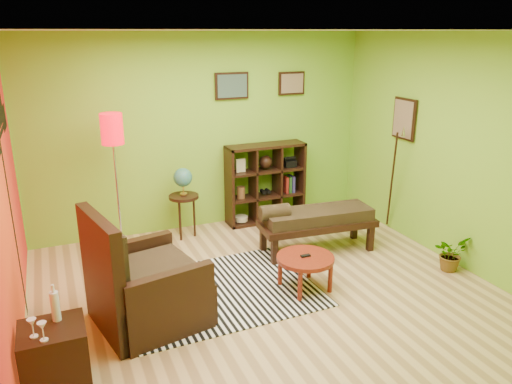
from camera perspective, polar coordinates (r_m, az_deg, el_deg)
name	(u,v)px	position (r m, az deg, el deg)	size (l,w,h in m)	color
ground	(265,291)	(5.72, 1.05, -11.30)	(5.00, 5.00, 0.00)	tan
room_shell	(257,134)	(5.07, 0.14, 6.63)	(5.04, 4.54, 2.82)	#7DBE2D
zebra_rug	(218,291)	(5.73, -4.33, -11.24)	(2.14, 1.64, 0.01)	white
coffee_table	(305,261)	(5.66, 5.65, -7.85)	(0.65, 0.65, 0.42)	maroon
armchair	(143,289)	(5.13, -12.82, -10.76)	(1.18, 1.18, 1.21)	black
side_cabinet	(55,360)	(4.48, -21.94, -17.33)	(0.50, 0.46, 0.91)	black
floor_lamp	(113,142)	(6.35, -16.03, 5.49)	(0.28, 0.28, 1.86)	silver
globe_table	(183,185)	(6.95, -8.32, 0.75)	(0.41, 0.41, 1.01)	black
cube_shelf	(266,183)	(7.54, 1.19, 1.02)	(1.20, 0.35, 1.20)	black
bench	(314,219)	(6.57, 6.69, -3.08)	(1.58, 0.67, 0.71)	black
potted_plant	(450,257)	(6.57, 21.29, -6.92)	(0.39, 0.43, 0.34)	#26661E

